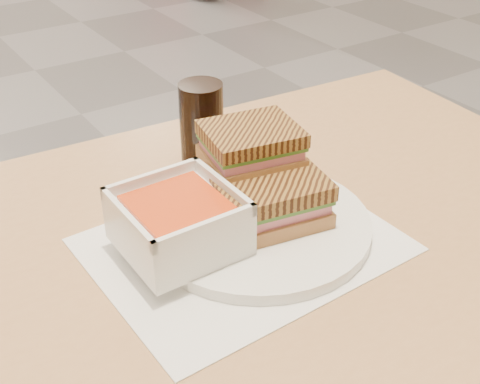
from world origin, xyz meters
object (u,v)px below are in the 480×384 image
soup_bowl (178,224)px  cola_glass (202,128)px  panini_lower (268,197)px  plate (257,224)px  main_table (197,325)px

soup_bowl → cola_glass: size_ratio=0.98×
panini_lower → soup_bowl: bearing=174.9°
soup_bowl → cola_glass: bearing=51.5°
soup_bowl → panini_lower: soup_bowl is taller
panini_lower → cola_glass: cola_glass is taller
panini_lower → cola_glass: 0.18m
plate → cola_glass: size_ratio=2.15×
cola_glass → panini_lower: bearing=-93.4°
main_table → plate: bearing=-0.1°
soup_bowl → panini_lower: 0.12m
cola_glass → main_table: bearing=-124.3°
main_table → cola_glass: 0.28m
plate → panini_lower: size_ratio=1.90×
main_table → plate: plate is taller
plate → soup_bowl: bearing=176.0°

